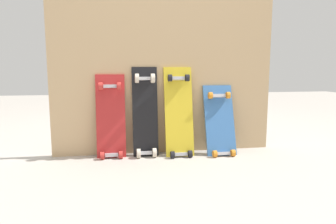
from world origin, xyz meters
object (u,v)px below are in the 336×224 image
skateboard_yellow (179,116)px  skateboard_black (145,116)px  skateboard_red (111,121)px  skateboard_blue (220,125)px

skateboard_yellow → skateboard_black: bearing=174.6°
skateboard_red → skateboard_yellow: bearing=-3.4°
skateboard_black → skateboard_yellow: (0.26, -0.02, -0.01)m
skateboard_red → skateboard_blue: skateboard_red is taller
skateboard_red → skateboard_blue: 0.85m
skateboard_blue → skateboard_black: bearing=175.6°
skateboard_red → skateboard_black: 0.26m
skateboard_yellow → skateboard_blue: (0.33, -0.02, -0.07)m
skateboard_red → skateboard_blue: size_ratio=1.13×
skateboard_black → skateboard_blue: 0.59m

